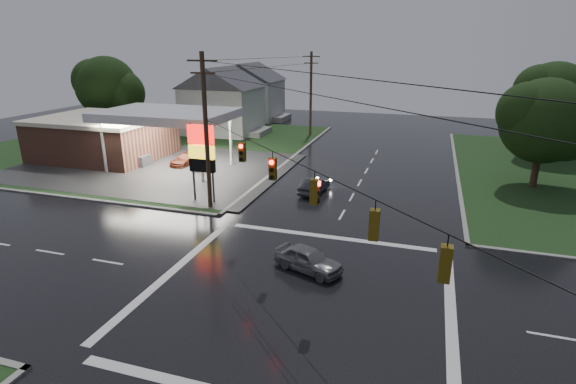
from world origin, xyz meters
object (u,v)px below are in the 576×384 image
(gas_station, at_px, (112,135))
(car_crossing, at_px, (308,259))
(pylon_sign, at_px, (202,150))
(utility_pole_nw, at_px, (206,131))
(tree_nw_behind, at_px, (108,87))
(house_near, at_px, (222,100))
(car_north, at_px, (314,186))
(house_far, at_px, (250,91))
(tree_ne_far, at_px, (554,98))
(utility_pole_n, at_px, (311,93))
(car_pump, at_px, (187,159))
(tree_ne_near, at_px, (546,121))

(gas_station, relative_size, car_crossing, 6.85)
(pylon_sign, xyz_separation_m, utility_pole_nw, (1.00, -1.00, 1.71))
(tree_nw_behind, bearing_deg, house_near, 24.98)
(gas_station, bearing_deg, car_north, -11.45)
(house_far, height_order, car_crossing, house_far)
(gas_station, relative_size, tree_ne_far, 2.67)
(house_near, bearing_deg, tree_ne_far, -3.01)
(car_north, xyz_separation_m, car_crossing, (2.92, -12.68, 0.03))
(pylon_sign, distance_m, tree_ne_far, 36.35)
(utility_pole_n, xyz_separation_m, car_crossing, (9.34, -35.56, -4.82))
(car_crossing, bearing_deg, car_north, 33.80)
(gas_station, distance_m, car_north, 23.13)
(pylon_sign, xyz_separation_m, utility_pole_n, (1.00, 27.50, 1.46))
(gas_station, distance_m, house_far, 28.61)
(utility_pole_nw, height_order, car_pump, utility_pole_nw)
(car_north, bearing_deg, car_crossing, 111.77)
(utility_pole_nw, relative_size, utility_pole_n, 1.05)
(utility_pole_nw, xyz_separation_m, house_near, (-11.45, 26.50, -1.32))
(house_near, distance_m, car_north, 27.74)
(tree_ne_near, height_order, tree_ne_far, tree_ne_far)
(tree_ne_near, relative_size, car_pump, 2.18)
(gas_station, xyz_separation_m, utility_pole_nw, (16.18, -10.20, 3.17))
(tree_ne_near, distance_m, tree_ne_far, 12.39)
(pylon_sign, relative_size, tree_ne_far, 0.61)
(car_pump, bearing_deg, tree_ne_far, 30.08)
(utility_pole_nw, bearing_deg, car_crossing, -37.07)
(tree_nw_behind, bearing_deg, pylon_sign, -39.87)
(house_near, bearing_deg, pylon_sign, -67.72)
(utility_pole_nw, distance_m, car_crossing, 12.76)
(tree_nw_behind, distance_m, tree_ne_far, 51.15)
(tree_nw_behind, distance_m, car_crossing, 43.86)
(utility_pole_nw, bearing_deg, gas_station, 147.77)
(pylon_sign, distance_m, utility_pole_nw, 2.22)
(utility_pole_nw, distance_m, house_far, 40.48)
(gas_station, xyz_separation_m, house_far, (3.73, 28.30, 1.86))
(house_far, distance_m, tree_ne_near, 44.50)
(utility_pole_nw, height_order, tree_ne_near, utility_pole_nw)
(utility_pole_n, bearing_deg, tree_ne_near, -34.10)
(pylon_sign, height_order, car_pump, pylon_sign)
(gas_station, bearing_deg, utility_pole_n, 48.53)
(tree_ne_far, bearing_deg, tree_nw_behind, -175.51)
(gas_station, distance_m, utility_pole_n, 24.60)
(car_north, height_order, car_crossing, car_crossing)
(tree_ne_near, relative_size, car_crossing, 2.35)
(utility_pole_n, bearing_deg, utility_pole_nw, -90.00)
(tree_ne_far, bearing_deg, car_pump, -157.72)
(house_near, bearing_deg, utility_pole_n, 9.91)
(car_north, bearing_deg, gas_station, -2.66)
(utility_pole_nw, relative_size, house_far, 1.00)
(gas_station, height_order, utility_pole_n, utility_pole_n)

